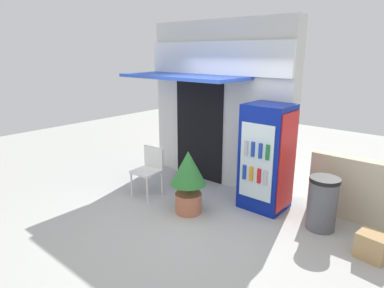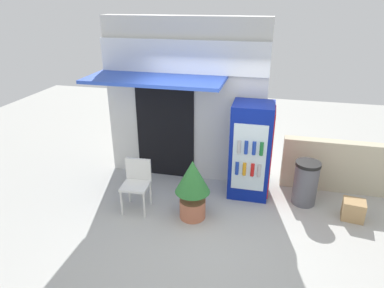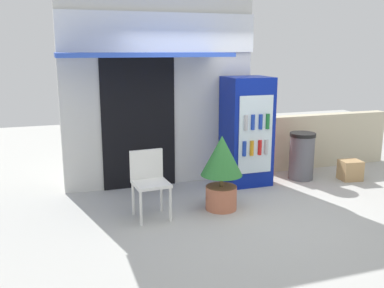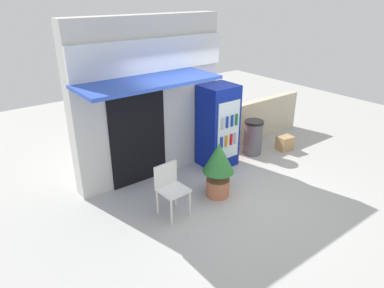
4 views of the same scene
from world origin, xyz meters
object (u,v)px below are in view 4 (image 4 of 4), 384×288
plastic_chair (170,185)px  trash_bin (253,137)px  potted_plant_near_shop (218,165)px  drink_cooler (218,126)px  cardboard_box (285,143)px

plastic_chair → trash_bin: bearing=15.9°
potted_plant_near_shop → trash_bin: size_ratio=1.30×
plastic_chair → trash_bin: (2.88, 0.82, -0.12)m
drink_cooler → plastic_chair: size_ratio=1.99×
drink_cooler → trash_bin: 1.12m
plastic_chair → potted_plant_near_shop: (1.01, -0.08, 0.09)m
potted_plant_near_shop → plastic_chair: bearing=175.7°
potted_plant_near_shop → trash_bin: 2.08m
drink_cooler → cardboard_box: (1.79, -0.43, -0.72)m
drink_cooler → cardboard_box: size_ratio=5.08×
drink_cooler → cardboard_box: 1.98m
drink_cooler → trash_bin: bearing=-5.9°
plastic_chair → cardboard_box: 3.72m
drink_cooler → plastic_chair: 2.12m
drink_cooler → potted_plant_near_shop: size_ratio=1.68×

